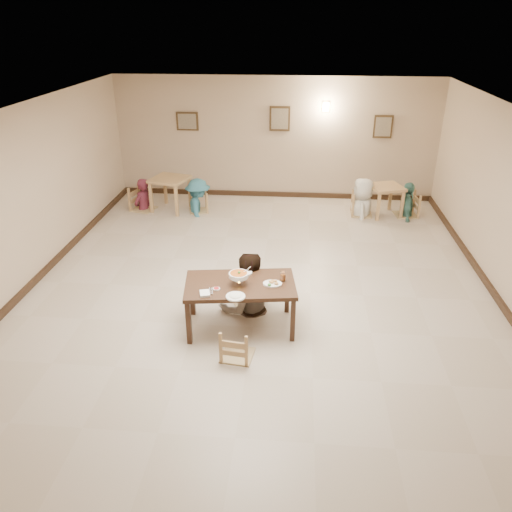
# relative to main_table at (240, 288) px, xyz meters

# --- Properties ---
(floor) EXTENTS (10.00, 10.00, 0.00)m
(floor) POSITION_rel_main_table_xyz_m (0.19, 1.11, -0.67)
(floor) COLOR #C1B19F
(floor) RESTS_ON ground
(ceiling) EXTENTS (10.00, 10.00, 0.00)m
(ceiling) POSITION_rel_main_table_xyz_m (0.19, 1.11, 2.33)
(ceiling) COLOR silver
(ceiling) RESTS_ON wall_back
(wall_back) EXTENTS (10.00, 0.00, 10.00)m
(wall_back) POSITION_rel_main_table_xyz_m (0.19, 6.11, 0.83)
(wall_back) COLOR tan
(wall_back) RESTS_ON floor
(wall_front) EXTENTS (10.00, 0.00, 10.00)m
(wall_front) POSITION_rel_main_table_xyz_m (0.19, -3.89, 0.83)
(wall_front) COLOR tan
(wall_front) RESTS_ON floor
(wall_left) EXTENTS (0.00, 10.00, 10.00)m
(wall_left) POSITION_rel_main_table_xyz_m (-3.81, 1.11, 0.83)
(wall_left) COLOR tan
(wall_left) RESTS_ON floor
(baseboard_back) EXTENTS (8.00, 0.06, 0.12)m
(baseboard_back) POSITION_rel_main_table_xyz_m (0.19, 6.08, -0.61)
(baseboard_back) COLOR black
(baseboard_back) RESTS_ON floor
(baseboard_left) EXTENTS (0.06, 10.00, 0.12)m
(baseboard_left) POSITION_rel_main_table_xyz_m (-3.78, 1.11, -0.61)
(baseboard_left) COLOR black
(baseboard_left) RESTS_ON floor
(baseboard_right) EXTENTS (0.06, 10.00, 0.12)m
(baseboard_right) POSITION_rel_main_table_xyz_m (4.16, 1.11, -0.61)
(baseboard_right) COLOR black
(baseboard_right) RESTS_ON floor
(picture_a) EXTENTS (0.55, 0.04, 0.45)m
(picture_a) POSITION_rel_main_table_xyz_m (-2.01, 6.06, 1.23)
(picture_a) COLOR #3A2816
(picture_a) RESTS_ON wall_back
(picture_b) EXTENTS (0.50, 0.04, 0.60)m
(picture_b) POSITION_rel_main_table_xyz_m (0.29, 6.06, 1.33)
(picture_b) COLOR #3A2816
(picture_b) RESTS_ON wall_back
(picture_c) EXTENTS (0.45, 0.04, 0.55)m
(picture_c) POSITION_rel_main_table_xyz_m (2.79, 6.06, 1.18)
(picture_c) COLOR #3A2816
(picture_c) RESTS_ON wall_back
(wall_sconce) EXTENTS (0.16, 0.05, 0.22)m
(wall_sconce) POSITION_rel_main_table_xyz_m (1.39, 6.07, 1.63)
(wall_sconce) COLOR #FFD88C
(wall_sconce) RESTS_ON wall_back
(main_table) EXTENTS (1.72, 1.11, 0.75)m
(main_table) POSITION_rel_main_table_xyz_m (0.00, 0.00, 0.00)
(main_table) COLOR #3A2213
(main_table) RESTS_ON floor
(chair_far) EXTENTS (0.45, 0.45, 0.95)m
(chair_far) POSITION_rel_main_table_xyz_m (0.04, 0.67, -0.20)
(chair_far) COLOR tan
(chair_far) RESTS_ON floor
(chair_near) EXTENTS (0.43, 0.43, 0.92)m
(chair_near) POSITION_rel_main_table_xyz_m (0.04, -0.73, -0.22)
(chair_near) COLOR tan
(chair_near) RESTS_ON floor
(main_diner) EXTENTS (1.13, 1.01, 1.92)m
(main_diner) POSITION_rel_main_table_xyz_m (0.04, 0.55, 0.29)
(main_diner) COLOR gray
(main_diner) RESTS_ON floor
(curry_warmer) EXTENTS (0.32, 0.28, 0.26)m
(curry_warmer) POSITION_rel_main_table_xyz_m (-0.02, -0.03, 0.23)
(curry_warmer) COLOR silver
(curry_warmer) RESTS_ON main_table
(rice_plate_far) EXTENTS (0.28, 0.28, 0.06)m
(rice_plate_far) POSITION_rel_main_table_xyz_m (0.01, 0.32, 0.10)
(rice_plate_far) COLOR white
(rice_plate_far) RESTS_ON main_table
(rice_plate_near) EXTENTS (0.27, 0.27, 0.06)m
(rice_plate_near) POSITION_rel_main_table_xyz_m (-0.02, -0.40, 0.09)
(rice_plate_near) COLOR white
(rice_plate_near) RESTS_ON main_table
(fried_plate) EXTENTS (0.28, 0.28, 0.06)m
(fried_plate) POSITION_rel_main_table_xyz_m (0.47, 0.00, 0.10)
(fried_plate) COLOR white
(fried_plate) RESTS_ON main_table
(chili_dish) EXTENTS (0.10, 0.10, 0.02)m
(chili_dish) POSITION_rel_main_table_xyz_m (-0.32, -0.21, 0.09)
(chili_dish) COLOR white
(chili_dish) RESTS_ON main_table
(napkin_cutlery) EXTENTS (0.20, 0.28, 0.03)m
(napkin_cutlery) POSITION_rel_main_table_xyz_m (-0.45, -0.36, 0.10)
(napkin_cutlery) COLOR white
(napkin_cutlery) RESTS_ON main_table
(drink_glass) EXTENTS (0.07, 0.07, 0.15)m
(drink_glass) POSITION_rel_main_table_xyz_m (0.62, 0.13, 0.15)
(drink_glass) COLOR white
(drink_glass) RESTS_ON main_table
(bg_table_left) EXTENTS (0.98, 0.98, 0.80)m
(bg_table_left) POSITION_rel_main_table_xyz_m (-2.26, 4.89, -0.01)
(bg_table_left) COLOR tan
(bg_table_left) RESTS_ON floor
(bg_table_right) EXTENTS (0.90, 0.90, 0.71)m
(bg_table_right) POSITION_rel_main_table_xyz_m (2.84, 4.97, -0.10)
(bg_table_right) COLOR tan
(bg_table_right) RESTS_ON floor
(bg_chair_ll) EXTENTS (0.51, 0.51, 1.08)m
(bg_chair_ll) POSITION_rel_main_table_xyz_m (-2.94, 4.82, -0.13)
(bg_chair_ll) COLOR tan
(bg_chair_ll) RESTS_ON floor
(bg_chair_lr) EXTENTS (0.44, 0.44, 0.94)m
(bg_chair_lr) POSITION_rel_main_table_xyz_m (-1.58, 4.81, -0.21)
(bg_chair_lr) COLOR tan
(bg_chair_lr) RESTS_ON floor
(bg_chair_rl) EXTENTS (0.48, 0.48, 1.03)m
(bg_chair_rl) POSITION_rel_main_table_xyz_m (2.32, 4.93, -0.16)
(bg_chair_rl) COLOR tan
(bg_chair_rl) RESTS_ON floor
(bg_chair_rr) EXTENTS (0.50, 0.50, 1.06)m
(bg_chair_rr) POSITION_rel_main_table_xyz_m (3.36, 4.98, -0.15)
(bg_chair_rr) COLOR tan
(bg_chair_rr) RESTS_ON floor
(bg_diner_a) EXTENTS (0.57, 0.67, 1.55)m
(bg_diner_a) POSITION_rel_main_table_xyz_m (-2.94, 4.82, 0.10)
(bg_diner_a) COLOR #5B1F2F
(bg_diner_a) RESTS_ON floor
(bg_diner_b) EXTENTS (0.87, 1.17, 1.61)m
(bg_diner_b) POSITION_rel_main_table_xyz_m (-1.58, 4.81, 0.13)
(bg_diner_b) COLOR teal
(bg_diner_b) RESTS_ON floor
(bg_diner_c) EXTENTS (0.61, 0.90, 1.78)m
(bg_diner_c) POSITION_rel_main_table_xyz_m (2.32, 4.93, 0.22)
(bg_diner_c) COLOR silver
(bg_diner_c) RESTS_ON floor
(bg_diner_d) EXTENTS (0.45, 0.97, 1.61)m
(bg_diner_d) POSITION_rel_main_table_xyz_m (3.36, 4.98, 0.13)
(bg_diner_d) COLOR #4B877C
(bg_diner_d) RESTS_ON floor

